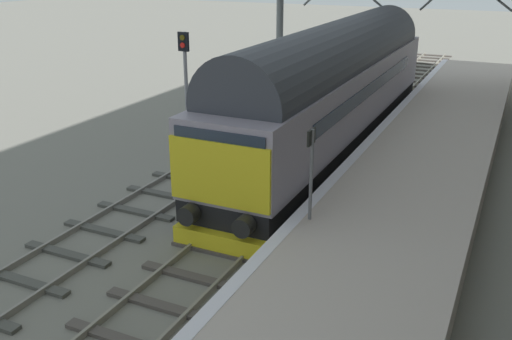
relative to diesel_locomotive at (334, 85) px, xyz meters
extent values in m
plane|color=slate|center=(0.00, -5.68, -2.48)|extent=(140.00, 140.00, 0.00)
cube|color=gray|center=(-0.72, -5.68, -2.40)|extent=(0.07, 60.00, 0.15)
cube|color=gray|center=(0.72, -5.68, -2.40)|extent=(0.07, 60.00, 0.15)
cube|color=#4C4641|center=(0.00, -12.55, -2.43)|extent=(2.50, 0.26, 0.09)
cube|color=#4C4641|center=(0.00, -11.30, -2.43)|extent=(2.50, 0.26, 0.09)
cube|color=#4C4641|center=(0.00, -10.05, -2.43)|extent=(2.50, 0.26, 0.09)
cube|color=#4C4641|center=(0.00, -8.80, -2.43)|extent=(2.50, 0.26, 0.09)
cube|color=#4C4641|center=(0.00, -7.55, -2.43)|extent=(2.50, 0.26, 0.09)
cube|color=#4C4641|center=(0.00, -6.30, -2.43)|extent=(2.50, 0.26, 0.09)
cube|color=#4C4641|center=(0.00, -5.05, -2.43)|extent=(2.50, 0.26, 0.09)
cube|color=#4C4641|center=(0.00, -3.80, -2.43)|extent=(2.50, 0.26, 0.09)
cube|color=#4C4641|center=(0.00, -2.55, -2.43)|extent=(2.50, 0.26, 0.09)
cube|color=#4C4641|center=(0.00, -1.30, -2.43)|extent=(2.50, 0.26, 0.09)
cube|color=#4C4641|center=(0.00, -0.05, -2.43)|extent=(2.50, 0.26, 0.09)
cube|color=#4C4641|center=(0.00, 1.20, -2.43)|extent=(2.50, 0.26, 0.09)
cube|color=#4C4641|center=(0.00, 2.45, -2.43)|extent=(2.50, 0.26, 0.09)
cube|color=#4C4641|center=(0.00, 3.70, -2.43)|extent=(2.50, 0.26, 0.09)
cube|color=#4C4641|center=(0.00, 4.95, -2.43)|extent=(2.50, 0.26, 0.09)
cube|color=#4C4641|center=(0.00, 6.20, -2.43)|extent=(2.50, 0.26, 0.09)
cube|color=#4C4641|center=(0.00, 7.45, -2.43)|extent=(2.50, 0.26, 0.09)
cube|color=#4C4641|center=(0.00, 8.70, -2.43)|extent=(2.50, 0.26, 0.09)
cube|color=#4C4641|center=(0.00, 9.95, -2.43)|extent=(2.50, 0.26, 0.09)
cube|color=#4C4641|center=(0.00, 11.20, -2.43)|extent=(2.50, 0.26, 0.09)
cube|color=#4C4641|center=(0.00, 12.45, -2.43)|extent=(2.50, 0.26, 0.09)
cube|color=#4C4641|center=(0.00, 13.70, -2.43)|extent=(2.50, 0.26, 0.09)
cube|color=#4C4641|center=(0.00, 14.95, -2.43)|extent=(2.50, 0.26, 0.09)
cube|color=#4C4641|center=(0.00, 16.20, -2.43)|extent=(2.50, 0.26, 0.09)
cube|color=#4C4641|center=(0.00, 17.45, -2.43)|extent=(2.50, 0.26, 0.09)
cube|color=#4C4641|center=(0.00, 18.70, -2.43)|extent=(2.50, 0.26, 0.09)
cube|color=#4C4641|center=(0.00, 19.95, -2.43)|extent=(2.50, 0.26, 0.09)
cube|color=#4C4641|center=(0.00, 21.20, -2.43)|extent=(2.50, 0.26, 0.09)
cube|color=#4C4641|center=(0.00, 22.45, -2.43)|extent=(2.50, 0.26, 0.09)
cube|color=#4C4641|center=(0.00, 23.70, -2.43)|extent=(2.50, 0.26, 0.09)
cube|color=slate|center=(-3.97, -5.68, -2.40)|extent=(0.07, 60.00, 0.15)
cube|color=slate|center=(-2.53, -5.68, -2.40)|extent=(0.07, 60.00, 0.15)
cube|color=#464641|center=(-3.25, -11.82, -2.43)|extent=(2.50, 0.26, 0.09)
cube|color=#464641|center=(-3.25, -10.45, -2.43)|extent=(2.50, 0.26, 0.09)
cube|color=#464641|center=(-3.25, -9.09, -2.43)|extent=(2.50, 0.26, 0.09)
cube|color=#464641|center=(-3.25, -7.73, -2.43)|extent=(2.50, 0.26, 0.09)
cube|color=#464641|center=(-3.25, -6.36, -2.43)|extent=(2.50, 0.26, 0.09)
cube|color=#464641|center=(-3.25, -5.00, -2.43)|extent=(2.50, 0.26, 0.09)
cube|color=#464641|center=(-3.25, -3.63, -2.43)|extent=(2.50, 0.26, 0.09)
cube|color=#464641|center=(-3.25, -2.27, -2.43)|extent=(2.50, 0.26, 0.09)
cube|color=#464641|center=(-3.25, -0.91, -2.43)|extent=(2.50, 0.26, 0.09)
cube|color=#464641|center=(-3.25, 0.46, -2.43)|extent=(2.50, 0.26, 0.09)
cube|color=#464641|center=(-3.25, 1.82, -2.43)|extent=(2.50, 0.26, 0.09)
cube|color=#464641|center=(-3.25, 3.18, -2.43)|extent=(2.50, 0.26, 0.09)
cube|color=#464641|center=(-3.25, 4.55, -2.43)|extent=(2.50, 0.26, 0.09)
cube|color=#464641|center=(-3.25, 5.91, -2.43)|extent=(2.50, 0.26, 0.09)
cube|color=#464641|center=(-3.25, 7.27, -2.43)|extent=(2.50, 0.26, 0.09)
cube|color=#464641|center=(-3.25, 8.64, -2.43)|extent=(2.50, 0.26, 0.09)
cube|color=#464641|center=(-3.25, 10.00, -2.43)|extent=(2.50, 0.26, 0.09)
cube|color=#464641|center=(-3.25, 11.37, -2.43)|extent=(2.50, 0.26, 0.09)
cube|color=#464641|center=(-3.25, 12.73, -2.43)|extent=(2.50, 0.26, 0.09)
cube|color=#464641|center=(-3.25, 14.09, -2.43)|extent=(2.50, 0.26, 0.09)
cube|color=#464641|center=(-3.25, 15.46, -2.43)|extent=(2.50, 0.26, 0.09)
cube|color=#464641|center=(-3.25, 16.82, -2.43)|extent=(2.50, 0.26, 0.09)
cube|color=#464641|center=(-3.25, 18.18, -2.43)|extent=(2.50, 0.26, 0.09)
cube|color=#464641|center=(-3.25, 19.55, -2.43)|extent=(2.50, 0.26, 0.09)
cube|color=#464641|center=(-3.25, 20.91, -2.43)|extent=(2.50, 0.26, 0.09)
cube|color=#464641|center=(-3.25, 22.27, -2.43)|extent=(2.50, 0.26, 0.09)
cube|color=#464641|center=(-3.25, 23.64, -2.43)|extent=(2.50, 0.26, 0.09)
cube|color=#B9AAA0|center=(3.60, -5.68, -1.98)|extent=(4.00, 44.00, 1.00)
cube|color=white|center=(1.75, -5.68, -1.47)|extent=(0.30, 44.00, 0.01)
cube|color=black|center=(0.00, 0.03, -1.66)|extent=(2.56, 17.26, 0.60)
cube|color=gray|center=(0.00, 0.03, -0.31)|extent=(2.70, 17.26, 2.10)
cylinder|color=#34363E|center=(0.00, 0.03, 0.92)|extent=(2.56, 15.88, 2.57)
cube|color=yellow|center=(0.00, -8.64, -0.46)|extent=(2.65, 0.08, 1.58)
cube|color=#232D3D|center=(0.00, -8.62, 0.27)|extent=(2.38, 0.04, 0.64)
cube|color=#232D3D|center=(1.37, 0.03, -0.01)|extent=(0.04, 12.09, 0.44)
cylinder|color=black|center=(-0.75, -8.85, -1.56)|extent=(0.48, 0.35, 0.48)
cylinder|color=black|center=(0.75, -8.85, -1.56)|extent=(0.48, 0.35, 0.48)
cube|color=yellow|center=(0.00, -8.70, -2.19)|extent=(2.43, 0.36, 0.47)
cylinder|color=black|center=(0.00, -7.11, -1.96)|extent=(1.64, 1.04, 1.04)
cylinder|color=black|center=(0.00, -6.01, -1.96)|extent=(1.64, 1.04, 1.04)
cylinder|color=black|center=(0.00, -4.91, -1.96)|extent=(1.64, 1.04, 1.04)
cylinder|color=black|center=(0.00, 4.98, -1.96)|extent=(1.64, 1.04, 1.04)
cylinder|color=black|center=(0.00, 6.08, -1.96)|extent=(1.64, 1.04, 1.04)
cylinder|color=black|center=(0.00, 7.18, -1.96)|extent=(1.64, 1.04, 1.04)
cylinder|color=gray|center=(-5.60, -1.07, -0.40)|extent=(0.14, 0.14, 4.16)
cube|color=black|center=(-5.60, -1.13, 1.33)|extent=(0.44, 0.10, 0.71)
cylinder|color=#53470A|center=(-5.60, -1.19, 1.48)|extent=(0.20, 0.06, 0.20)
cylinder|color=red|center=(-5.60, -1.19, 1.20)|extent=(0.20, 0.06, 0.20)
cylinder|color=slate|center=(2.06, -8.00, -0.37)|extent=(0.08, 0.08, 2.20)
cube|color=black|center=(2.03, -8.00, 0.55)|extent=(0.05, 0.44, 0.36)
cube|color=white|center=(2.00, -8.00, 0.55)|extent=(0.01, 0.20, 0.24)
cylinder|color=slate|center=(-5.65, 8.22, 0.31)|extent=(0.36, 0.36, 5.58)
cylinder|color=slate|center=(4.68, 8.22, 2.50)|extent=(1.20, 0.10, 0.89)
camera|label=1|loc=(6.10, -19.50, 4.33)|focal=39.94mm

